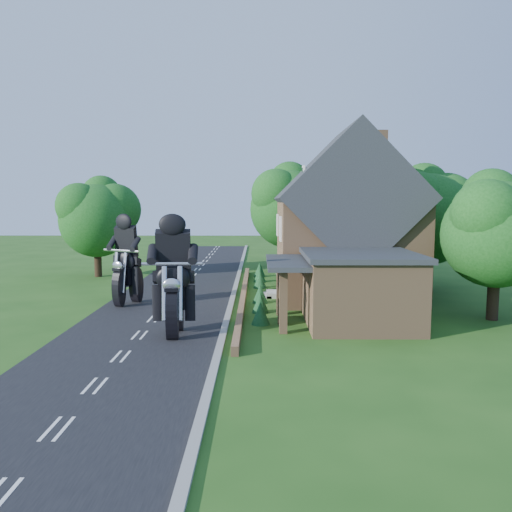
{
  "coord_description": "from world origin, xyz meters",
  "views": [
    {
      "loc": [
        5.19,
        -24.26,
        5.86
      ],
      "look_at": [
        5.06,
        3.33,
        2.8
      ],
      "focal_mm": 35.0,
      "sensor_mm": 36.0,
      "label": 1
    }
  ],
  "objects_px": {
    "garden_wall": "(243,296)",
    "annex": "(356,287)",
    "motorcycle_follow": "(128,291)",
    "house": "(346,226)",
    "motorcycle_lead": "(175,318)"
  },
  "relations": [
    {
      "from": "house",
      "to": "motorcycle_lead",
      "type": "bearing_deg",
      "value": -134.71
    },
    {
      "from": "garden_wall",
      "to": "house",
      "type": "height_order",
      "value": "house"
    },
    {
      "from": "garden_wall",
      "to": "motorcycle_follow",
      "type": "bearing_deg",
      "value": -166.67
    },
    {
      "from": "garden_wall",
      "to": "motorcycle_follow",
      "type": "height_order",
      "value": "motorcycle_follow"
    },
    {
      "from": "garden_wall",
      "to": "annex",
      "type": "distance_m",
      "value": 8.19
    },
    {
      "from": "garden_wall",
      "to": "annex",
      "type": "xyz_separation_m",
      "value": [
        5.57,
        -5.8,
        1.57
      ]
    },
    {
      "from": "house",
      "to": "garden_wall",
      "type": "bearing_deg",
      "value": -170.83
    },
    {
      "from": "motorcycle_lead",
      "to": "house",
      "type": "bearing_deg",
      "value": -137.03
    },
    {
      "from": "annex",
      "to": "motorcycle_lead",
      "type": "xyz_separation_m",
      "value": [
        -8.32,
        -2.24,
        -0.97
      ]
    },
    {
      "from": "garden_wall",
      "to": "house",
      "type": "relative_size",
      "value": 2.15
    },
    {
      "from": "house",
      "to": "annex",
      "type": "distance_m",
      "value": 7.3
    },
    {
      "from": "garden_wall",
      "to": "motorcycle_follow",
      "type": "distance_m",
      "value": 6.69
    },
    {
      "from": "motorcycle_follow",
      "to": "annex",
      "type": "bearing_deg",
      "value": -172.82
    },
    {
      "from": "garden_wall",
      "to": "motorcycle_lead",
      "type": "xyz_separation_m",
      "value": [
        -2.75,
        -8.04,
        0.6
      ]
    },
    {
      "from": "garden_wall",
      "to": "motorcycle_lead",
      "type": "relative_size",
      "value": 12.88
    }
  ]
}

